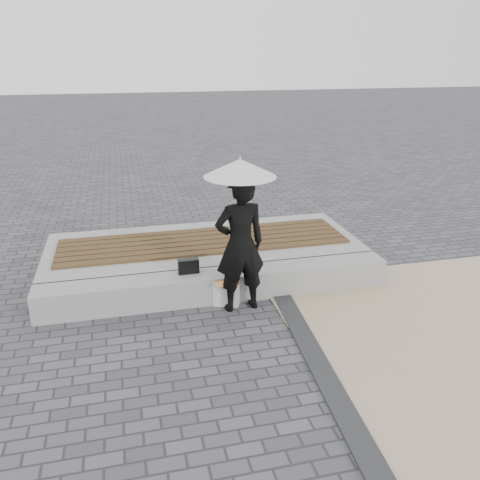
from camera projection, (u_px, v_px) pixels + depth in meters
name	position (u px, v px, depth m)	size (l,w,h in m)	color
ground	(247.00, 361.00, 5.63)	(80.00, 80.00, 0.00)	#535358
edging_band	(325.00, 376.00, 5.34)	(0.25, 5.20, 0.04)	#2D2D30
seating_ledge	(219.00, 285.00, 7.01)	(5.00, 0.45, 0.40)	gray
timber_platform	(204.00, 254.00, 8.10)	(5.00, 2.00, 0.40)	#A4A49F
timber_decking	(204.00, 241.00, 8.02)	(4.60, 1.20, 0.04)	brown
woman	(240.00, 245.00, 6.48)	(0.68, 0.45, 1.87)	black
parasol	(240.00, 168.00, 6.11)	(0.92, 0.92, 1.17)	#BBBBC1
handbag	(188.00, 266.00, 6.88)	(0.29, 0.10, 0.21)	black
canvas_tote	(226.00, 293.00, 6.81)	(0.35, 0.15, 0.37)	silver
magazine	(227.00, 282.00, 6.70)	(0.32, 0.23, 0.01)	#CF4A36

